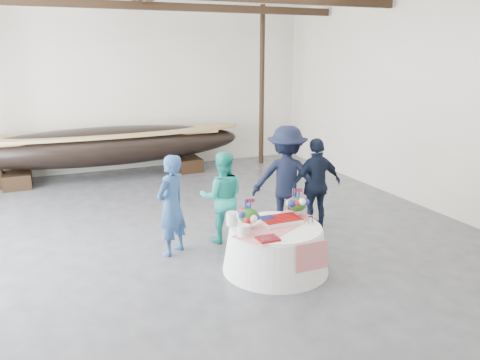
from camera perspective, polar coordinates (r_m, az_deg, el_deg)
name	(u,v)px	position (r m, az deg, el deg)	size (l,w,h in m)	color
floor	(205,243)	(8.32, -4.26, -7.62)	(10.00, 12.00, 0.01)	#3D3D42
wall_back	(134,89)	(13.52, -12.81, 10.81)	(10.00, 0.02, 4.50)	silver
wall_right	(436,102)	(10.42, 22.81, 8.74)	(0.02, 12.00, 4.50)	silver
pavilion_structure	(184,5)	(8.51, -6.82, 20.40)	(9.80, 11.76, 4.50)	black
longboat_display	(107,146)	(12.68, -15.94, 4.03)	(7.30, 1.46, 1.37)	black
banquet_table	(276,248)	(7.23, 4.36, -8.25)	(1.62, 1.62, 0.70)	white
tabletop_items	(271,214)	(7.16, 3.82, -4.20)	(1.58, 1.22, 0.40)	red
guest_woman_blue	(171,205)	(7.68, -8.37, -3.06)	(0.61, 0.40, 1.67)	navy
guest_woman_teal	(222,197)	(8.12, -2.18, -2.11)	(0.78, 0.61, 1.61)	teal
guest_man_left	(286,179)	(8.65, 5.68, 0.16)	(1.27, 0.73, 1.96)	black
guest_man_right	(316,185)	(8.74, 9.27, -0.57)	(1.02, 0.43, 1.74)	black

